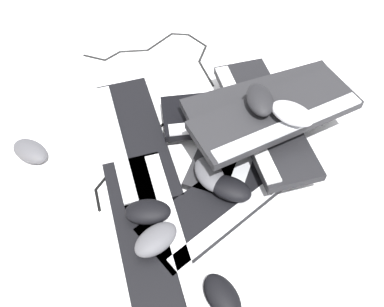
{
  "coord_description": "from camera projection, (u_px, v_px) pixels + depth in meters",
  "views": [
    {
      "loc": [
        -0.49,
        0.42,
        0.94
      ],
      "look_at": [
        -0.01,
        -0.01,
        0.07
      ],
      "focal_mm": 40.0,
      "sensor_mm": 36.0,
      "label": 1
    }
  ],
  "objects": [
    {
      "name": "mouse_7",
      "position": [
        30.0,
        151.0,
        1.15
      ],
      "size": [
        0.12,
        0.09,
        0.04
      ],
      "primitive_type": "ellipsoid",
      "rotation": [
        0.0,
        0.0,
        3.39
      ],
      "color": "#4C4C51",
      "rests_on": "ground"
    },
    {
      "name": "mouse_3",
      "position": [
        156.0,
        239.0,
        0.97
      ],
      "size": [
        0.07,
        0.11,
        0.04
      ],
      "primitive_type": "ellipsoid",
      "rotation": [
        0.0,
        0.0,
        1.55
      ],
      "color": "#4C4C51",
      "rests_on": "keyboard_1"
    },
    {
      "name": "mouse_6",
      "position": [
        260.0,
        100.0,
        1.06
      ],
      "size": [
        0.13,
        0.12,
        0.04
      ],
      "primitive_type": "ellipsoid",
      "rotation": [
        0.0,
        0.0,
        2.54
      ],
      "color": "black",
      "rests_on": "keyboard_7"
    },
    {
      "name": "keyboard_2",
      "position": [
        222.0,
        202.0,
        1.07
      ],
      "size": [
        0.16,
        0.44,
        0.03
      ],
      "color": "black",
      "rests_on": "ground"
    },
    {
      "name": "keyboard_6",
      "position": [
        266.0,
        101.0,
        1.15
      ],
      "size": [
        0.3,
        0.46,
        0.03
      ],
      "color": "#232326",
      "rests_on": "keyboard_5"
    },
    {
      "name": "mouse_0",
      "position": [
        222.0,
        296.0,
        0.92
      ],
      "size": [
        0.12,
        0.09,
        0.04
      ],
      "primitive_type": "ellipsoid",
      "rotation": [
        0.0,
        0.0,
        2.95
      ],
      "color": "black",
      "rests_on": "ground"
    },
    {
      "name": "mouse_5",
      "position": [
        292.0,
        113.0,
        1.04
      ],
      "size": [
        0.12,
        0.09,
        0.04
      ],
      "primitive_type": "ellipsoid",
      "rotation": [
        0.0,
        0.0,
        3.38
      ],
      "color": "#B7B7BC",
      "rests_on": "keyboard_7"
    },
    {
      "name": "keyboard_4",
      "position": [
        241.0,
        112.0,
        1.21
      ],
      "size": [
        0.37,
        0.45,
        0.03
      ],
      "color": "black",
      "rests_on": "keyboard_3"
    },
    {
      "name": "cable_1",
      "position": [
        179.0,
        135.0,
        1.21
      ],
      "size": [
        0.13,
        0.65,
        0.01
      ],
      "color": "black",
      "rests_on": "ground"
    },
    {
      "name": "keyboard_3",
      "position": [
        236.0,
        132.0,
        1.2
      ],
      "size": [
        0.34,
        0.46,
        0.03
      ],
      "color": "#232326",
      "rests_on": "ground"
    },
    {
      "name": "mouse_1",
      "position": [
        210.0,
        174.0,
        1.07
      ],
      "size": [
        0.12,
        0.09,
        0.04
      ],
      "primitive_type": "ellipsoid",
      "rotation": [
        0.0,
        0.0,
        2.86
      ],
      "color": "#4C4C51",
      "rests_on": "keyboard_2"
    },
    {
      "name": "keyboard_1",
      "position": [
        150.0,
        232.0,
        1.02
      ],
      "size": [
        0.46,
        0.33,
        0.03
      ],
      "color": "black",
      "rests_on": "ground"
    },
    {
      "name": "mouse_2",
      "position": [
        148.0,
        212.0,
        1.01
      ],
      "size": [
        0.12,
        0.13,
        0.04
      ],
      "primitive_type": "ellipsoid",
      "rotation": [
        0.0,
        0.0,
        0.86
      ],
      "color": "black",
      "rests_on": "keyboard_1"
    },
    {
      "name": "keyboard_7",
      "position": [
        276.0,
        115.0,
        1.08
      ],
      "size": [
        0.26,
        0.46,
        0.03
      ],
      "color": "#232326",
      "rests_on": "keyboard_6"
    },
    {
      "name": "mouse_4",
      "position": [
        230.0,
        188.0,
        1.05
      ],
      "size": [
        0.13,
        0.1,
        0.04
      ],
      "primitive_type": "ellipsoid",
      "rotation": [
        0.0,
        0.0,
        0.4
      ],
      "color": "black",
      "rests_on": "keyboard_2"
    },
    {
      "name": "keyboard_5",
      "position": [
        263.0,
        119.0,
        1.15
      ],
      "size": [
        0.46,
        0.33,
        0.03
      ],
      "color": "black",
      "rests_on": "keyboard_4"
    },
    {
      "name": "keyboard_0",
      "position": [
        135.0,
        138.0,
        1.19
      ],
      "size": [
        0.46,
        0.32,
        0.03
      ],
      "color": "black",
      "rests_on": "ground"
    },
    {
      "name": "ground_plane",
      "position": [
        188.0,
        171.0,
        1.14
      ],
      "size": [
        3.2,
        3.2,
        0.0
      ],
      "primitive_type": "plane",
      "color": "white"
    },
    {
      "name": "cable_0",
      "position": [
        164.0,
        51.0,
        1.43
      ],
      "size": [
        0.4,
        0.34,
        0.01
      ],
      "color": "black",
      "rests_on": "ground"
    }
  ]
}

